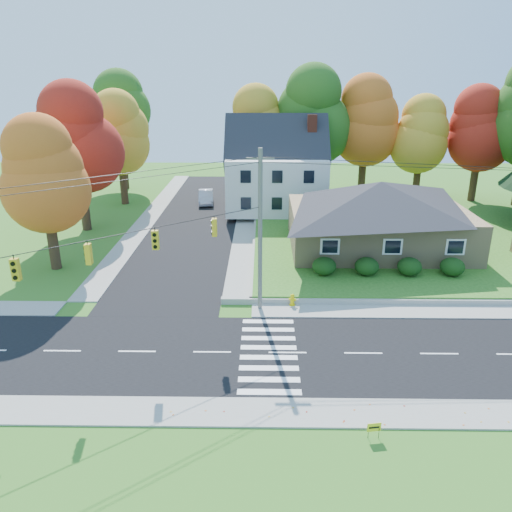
% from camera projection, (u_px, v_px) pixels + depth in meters
% --- Properties ---
extents(ground, '(120.00, 120.00, 0.00)m').
position_uv_depth(ground, '(288.00, 353.00, 26.37)').
color(ground, '#3D7923').
extents(road_main, '(90.00, 8.00, 0.02)m').
position_uv_depth(road_main, '(288.00, 353.00, 26.37)').
color(road_main, black).
rests_on(road_main, ground).
extents(road_cross, '(8.00, 44.00, 0.02)m').
position_uv_depth(road_cross, '(198.00, 218.00, 50.89)').
color(road_cross, black).
rests_on(road_cross, ground).
extents(sidewalk_north, '(90.00, 2.00, 0.08)m').
position_uv_depth(sidewalk_north, '(284.00, 310.00, 31.05)').
color(sidewalk_north, '#9C9A90').
rests_on(sidewalk_north, ground).
extents(sidewalk_south, '(90.00, 2.00, 0.08)m').
position_uv_depth(sidewalk_south, '(293.00, 413.00, 21.66)').
color(sidewalk_south, '#9C9A90').
rests_on(sidewalk_south, ground).
extents(lawn, '(30.00, 30.00, 0.50)m').
position_uv_depth(lawn, '(419.00, 231.00, 45.83)').
color(lawn, '#3D7923').
rests_on(lawn, ground).
extents(ranch_house, '(14.60, 10.60, 5.40)m').
position_uv_depth(ranch_house, '(379.00, 214.00, 40.16)').
color(ranch_house, tan).
rests_on(ranch_house, lawn).
extents(colonial_house, '(10.40, 8.40, 9.60)m').
position_uv_depth(colonial_house, '(277.00, 170.00, 51.09)').
color(colonial_house, silver).
rests_on(colonial_house, lawn).
extents(hedge_row, '(10.70, 1.70, 1.27)m').
position_uv_depth(hedge_row, '(388.00, 266.00, 35.08)').
color(hedge_row, '#163A10').
rests_on(hedge_row, lawn).
extents(traffic_infrastructure, '(38.10, 10.66, 10.00)m').
position_uv_depth(traffic_infrastructure, '(286.00, 253.00, 25.88)').
color(traffic_infrastructure, '#666059').
rests_on(traffic_infrastructure, ground).
extents(tree_lot_0, '(6.72, 6.72, 12.51)m').
position_uv_depth(tree_lot_0, '(257.00, 127.00, 55.47)').
color(tree_lot_0, '#3F2A19').
rests_on(tree_lot_0, lawn).
extents(tree_lot_1, '(7.84, 7.84, 14.60)m').
position_uv_depth(tree_lot_1, '(313.00, 116.00, 54.00)').
color(tree_lot_1, '#3F2A19').
rests_on(tree_lot_1, lawn).
extents(tree_lot_2, '(7.28, 7.28, 13.56)m').
position_uv_depth(tree_lot_2, '(366.00, 121.00, 55.08)').
color(tree_lot_2, '#3F2A19').
rests_on(tree_lot_2, lawn).
extents(tree_lot_3, '(6.16, 6.16, 11.47)m').
position_uv_depth(tree_lot_3, '(422.00, 134.00, 54.51)').
color(tree_lot_3, '#3F2A19').
rests_on(tree_lot_3, lawn).
extents(tree_lot_4, '(6.72, 6.72, 12.51)m').
position_uv_depth(tree_lot_4, '(482.00, 129.00, 53.26)').
color(tree_lot_4, '#3F2A19').
rests_on(tree_lot_4, lawn).
extents(tree_west_0, '(6.16, 6.16, 11.47)m').
position_uv_depth(tree_west_0, '(43.00, 175.00, 35.41)').
color(tree_west_0, '#3F2A19').
rests_on(tree_west_0, ground).
extents(tree_west_1, '(7.28, 7.28, 13.56)m').
position_uv_depth(tree_west_1, '(76.00, 139.00, 44.36)').
color(tree_west_1, '#3F2A19').
rests_on(tree_west_1, ground).
extents(tree_west_2, '(6.72, 6.72, 12.51)m').
position_uv_depth(tree_west_2, '(119.00, 133.00, 53.96)').
color(tree_west_2, '#3F2A19').
rests_on(tree_west_2, ground).
extents(tree_west_3, '(7.84, 7.84, 14.60)m').
position_uv_depth(tree_west_3, '(119.00, 115.00, 61.05)').
color(tree_west_3, '#3F2A19').
rests_on(tree_west_3, ground).
extents(white_car, '(2.09, 4.73, 1.51)m').
position_uv_depth(white_car, '(206.00, 197.00, 56.43)').
color(white_car, '#ABACC0').
rests_on(white_car, road_cross).
extents(fire_hydrant, '(0.49, 0.38, 0.84)m').
position_uv_depth(fire_hydrant, '(292.00, 300.00, 31.54)').
color(fire_hydrant, yellow).
rests_on(fire_hydrant, ground).
extents(yard_sign, '(0.58, 0.12, 0.73)m').
position_uv_depth(yard_sign, '(374.00, 428.00, 20.03)').
color(yard_sign, black).
rests_on(yard_sign, ground).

